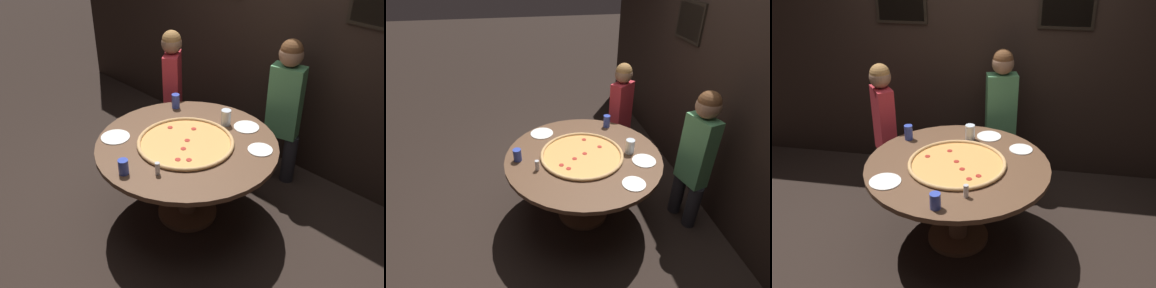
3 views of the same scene
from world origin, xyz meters
TOP-DOWN VIEW (x-y plane):
  - ground_plane at (0.00, 0.00)m, footprint 24.00×24.00m
  - back_wall at (0.00, 1.34)m, footprint 6.40×0.08m
  - dining_table at (0.00, 0.00)m, footprint 1.47×1.47m
  - giant_pizza at (-0.00, -0.01)m, footprint 0.78×0.78m
  - drink_cup_near_right at (-0.51, 0.36)m, footprint 0.07×0.07m
  - drink_cup_near_left at (0.03, 0.44)m, footprint 0.08×0.08m
  - drink_cup_front_edge at (-0.04, -0.61)m, footprint 0.08×0.08m
  - white_plate_near_front at (0.48, 0.33)m, footprint 0.20×0.20m
  - white_plate_far_back at (-0.48, -0.35)m, footprint 0.24×0.24m
  - white_plate_left_side at (0.19, 0.53)m, footprint 0.22×0.22m
  - condiment_shaker at (0.14, -0.44)m, footprint 0.04×0.04m
  - diner_side_left at (0.25, 1.00)m, footprint 0.37×0.22m
  - diner_centre_back at (-0.83, 0.62)m, footprint 0.30×0.34m

SIDE VIEW (x-z plane):
  - ground_plane at x=0.00m, z-range 0.00..0.00m
  - dining_table at x=0.00m, z-range 0.23..0.97m
  - white_plate_near_front at x=0.48m, z-range 0.74..0.75m
  - white_plate_far_back at x=-0.48m, z-range 0.74..0.75m
  - white_plate_left_side at x=0.19m, z-range 0.74..0.75m
  - giant_pizza at x=0.00m, z-range 0.74..0.77m
  - diner_centre_back at x=-0.83m, z-range 0.09..1.42m
  - condiment_shaker at x=0.14m, z-range 0.74..0.84m
  - drink_cup_front_edge at x=-0.04m, z-range 0.74..0.86m
  - diner_side_left at x=0.25m, z-range 0.10..1.51m
  - drink_cup_near_right at x=-0.51m, z-range 0.74..0.87m
  - drink_cup_near_left at x=0.03m, z-range 0.74..0.88m
  - back_wall at x=0.00m, z-range 0.00..2.60m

